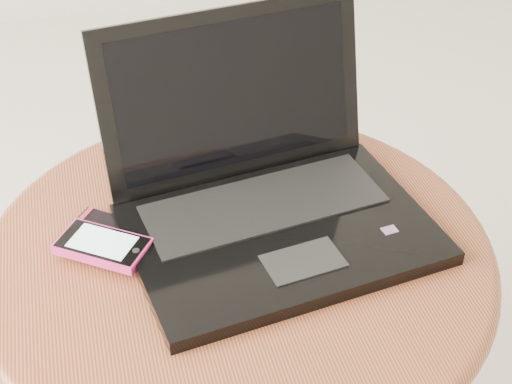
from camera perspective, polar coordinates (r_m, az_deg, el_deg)
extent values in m
cylinder|color=#532E1B|center=(1.14, -1.18, -13.49)|extent=(0.10, 0.10, 0.45)
cylinder|color=maroon|center=(0.97, -1.35, -4.51)|extent=(0.61, 0.61, 0.03)
torus|color=maroon|center=(0.97, -1.35, -4.51)|extent=(0.64, 0.64, 0.03)
cube|color=black|center=(0.96, 1.78, -3.09)|extent=(0.40, 0.30, 0.02)
cube|color=black|center=(0.99, 0.59, -0.86)|extent=(0.32, 0.15, 0.00)
cube|color=black|center=(0.91, 3.51, -5.08)|extent=(0.10, 0.07, 0.00)
cube|color=red|center=(0.96, 9.80, -2.77)|extent=(0.02, 0.02, 0.00)
cube|color=black|center=(1.01, -1.67, 7.26)|extent=(0.36, 0.11, 0.22)
cube|color=black|center=(1.00, -1.58, 7.20)|extent=(0.32, 0.09, 0.18)
cube|color=black|center=(0.97, -10.15, -3.39)|extent=(0.14, 0.13, 0.01)
cube|color=#9D253E|center=(1.00, -13.02, -2.21)|extent=(0.05, 0.06, 0.00)
cube|color=#D22876|center=(0.95, -11.20, -3.92)|extent=(0.12, 0.11, 0.01)
cube|color=black|center=(0.94, -11.25, -3.64)|extent=(0.11, 0.10, 0.00)
cube|color=silver|center=(0.94, -11.25, -3.60)|extent=(0.09, 0.08, 0.00)
cylinder|color=black|center=(0.92, -8.83, -4.27)|extent=(0.01, 0.01, 0.00)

